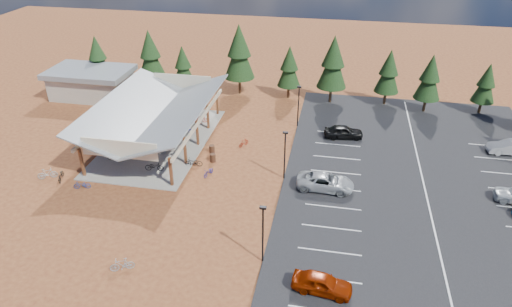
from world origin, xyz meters
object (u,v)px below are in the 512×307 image
at_px(trash_bin_0, 213,158).
at_px(bike_2, 159,126).
at_px(bike_8, 61,175).
at_px(car_0, 322,283).
at_px(outbuilding, 91,82).
at_px(bike_7, 201,119).
at_px(bike_9, 47,174).
at_px(bike_16, 194,162).
at_px(lamp_post_1, 285,152).
at_px(bike_10, 82,185).
at_px(car_4, 344,132).
at_px(trash_bin_1, 212,149).
at_px(bike_5, 157,151).
at_px(bike_0, 114,157).
at_px(bike_4, 154,166).
at_px(car_2, 325,182).
at_px(lamp_post_0, 263,230).
at_px(lamp_post_2, 298,103).
at_px(bike_1, 129,153).
at_px(bike_15, 244,143).
at_px(bike_13, 122,265).
at_px(bike_14, 209,172).
at_px(car_9, 509,147).
at_px(bike_pavilion, 156,111).
at_px(bike_3, 172,108).
at_px(bike_6, 186,130).

height_order(trash_bin_0, bike_2, bike_2).
bearing_deg(bike_8, car_0, -41.44).
height_order(outbuilding, bike_7, outbuilding).
xyz_separation_m(trash_bin_0, bike_2, (-8.32, 6.02, 0.06)).
relative_size(bike_9, bike_16, 1.03).
height_order(lamp_post_1, bike_9, lamp_post_1).
distance_m(bike_10, car_4, 28.67).
bearing_deg(trash_bin_1, bike_5, -162.12).
bearing_deg(bike_2, bike_0, 155.43).
height_order(bike_4, bike_8, bike_4).
relative_size(trash_bin_1, car_2, 0.17).
bearing_deg(car_2, bike_8, 98.63).
height_order(lamp_post_1, car_0, lamp_post_1).
bearing_deg(bike_8, lamp_post_0, -40.28).
xyz_separation_m(car_0, car_4, (0.91, 24.09, 0.03)).
xyz_separation_m(lamp_post_1, trash_bin_0, (-7.79, 1.79, -2.53)).
xyz_separation_m(lamp_post_2, car_0, (4.64, -26.23, -2.21)).
distance_m(lamp_post_1, bike_0, 18.17).
bearing_deg(bike_1, bike_2, -21.45).
xyz_separation_m(trash_bin_1, bike_15, (3.07, 2.12, -0.00)).
bearing_deg(bike_5, bike_13, 174.05).
bearing_deg(lamp_post_1, car_0, -71.94).
distance_m(trash_bin_0, bike_14, 2.74).
relative_size(bike_1, car_9, 0.37).
bearing_deg(outbuilding, trash_bin_1, -31.02).
height_order(bike_9, bike_16, bike_9).
height_order(bike_7, bike_13, bike_13).
bearing_deg(bike_1, outbuilding, 23.27).
distance_m(bike_4, bike_14, 5.62).
bearing_deg(bike_7, bike_1, 136.91).
height_order(lamp_post_2, bike_15, lamp_post_2).
bearing_deg(car_2, bike_15, 55.12).
bearing_deg(bike_2, bike_7, -69.78).
relative_size(lamp_post_2, bike_7, 3.11).
relative_size(bike_10, car_4, 0.36).
bearing_deg(bike_1, lamp_post_1, -108.99).
relative_size(trash_bin_1, bike_14, 0.58).
xyz_separation_m(bike_pavilion, bike_2, (-1.12, 2.81, -3.31)).
height_order(outbuilding, bike_4, outbuilding).
bearing_deg(bike_0, lamp_post_1, -93.57).
xyz_separation_m(outbuilding, lamp_post_2, (29.00, -4.00, 0.95)).
distance_m(bike_pavilion, car_9, 38.59).
height_order(bike_pavilion, bike_9, bike_pavilion).
distance_m(bike_2, bike_7, 5.11).
relative_size(bike_pavilion, trash_bin_0, 21.56).
xyz_separation_m(bike_1, car_0, (21.44, -15.18, 0.17)).
xyz_separation_m(trash_bin_1, bike_3, (-7.96, 9.19, 0.14)).
distance_m(bike_7, car_9, 34.97).
bearing_deg(bike_2, bike_10, 158.08).
relative_size(bike_6, car_4, 0.44).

